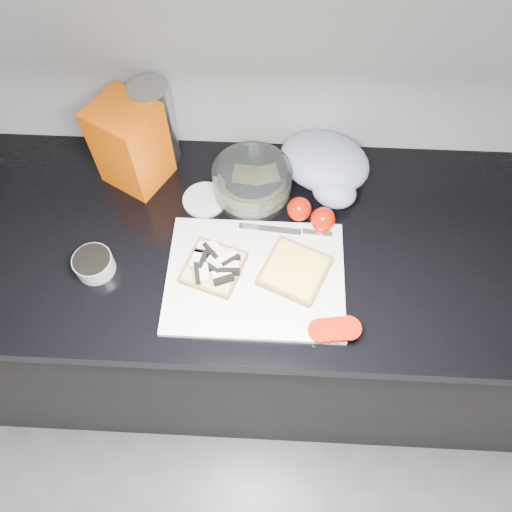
{
  "coord_description": "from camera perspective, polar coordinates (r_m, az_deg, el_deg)",
  "views": [
    {
      "loc": [
        0.06,
        0.56,
        1.9
      ],
      "look_at": [
        0.04,
        1.12,
        0.95
      ],
      "focal_mm": 35.0,
      "sensor_mm": 36.0,
      "label": 1
    }
  ],
  "objects": [
    {
      "name": "base_cabinet",
      "position": [
        1.61,
        -1.19,
        -6.79
      ],
      "size": [
        3.5,
        0.6,
        0.86
      ],
      "primitive_type": "cube",
      "color": "black",
      "rests_on": "ground"
    },
    {
      "name": "countertop",
      "position": [
        1.21,
        -1.58,
        1.76
      ],
      "size": [
        3.5,
        0.64,
        0.04
      ],
      "primitive_type": "cube",
      "color": "black",
      "rests_on": "base_cabinet"
    },
    {
      "name": "cutting_board",
      "position": [
        1.13,
        -0.07,
        -2.44
      ],
      "size": [
        0.4,
        0.3,
        0.01
      ],
      "primitive_type": "cube",
      "color": "white",
      "rests_on": "countertop"
    },
    {
      "name": "bread_left",
      "position": [
        1.13,
        -4.83,
        -1.14
      ],
      "size": [
        0.16,
        0.16,
        0.04
      ],
      "rotation": [
        0.0,
        0.0,
        -0.32
      ],
      "color": "#C6BB8B",
      "rests_on": "cutting_board"
    },
    {
      "name": "bread_right",
      "position": [
        1.12,
        4.42,
        -1.69
      ],
      "size": [
        0.18,
        0.18,
        0.02
      ],
      "rotation": [
        0.0,
        0.0,
        -0.41
      ],
      "color": "#C6BB8B",
      "rests_on": "cutting_board"
    },
    {
      "name": "tomato_slices",
      "position": [
        1.07,
        8.94,
        -8.28
      ],
      "size": [
        0.12,
        0.08,
        0.02
      ],
      "rotation": [
        0.0,
        0.0,
        -0.44
      ],
      "color": "#B91404",
      "rests_on": "cutting_board"
    },
    {
      "name": "knife",
      "position": [
        1.18,
        4.71,
        2.81
      ],
      "size": [
        0.22,
        0.03,
        0.01
      ],
      "rotation": [
        0.0,
        0.0,
        -0.08
      ],
      "color": "#B5B5BA",
      "rests_on": "cutting_board"
    },
    {
      "name": "seed_tub",
      "position": [
        1.18,
        -18.06,
        -0.82
      ],
      "size": [
        0.09,
        0.09,
        0.05
      ],
      "color": "#999E9E",
      "rests_on": "countertop"
    },
    {
      "name": "tub_lid",
      "position": [
        1.26,
        -5.89,
        6.41
      ],
      "size": [
        0.12,
        0.12,
        0.01
      ],
      "primitive_type": "cylinder",
      "rotation": [
        0.0,
        0.0,
        0.13
      ],
      "color": "silver",
      "rests_on": "countertop"
    },
    {
      "name": "glass_bowl",
      "position": [
        1.24,
        -0.44,
        8.49
      ],
      "size": [
        0.19,
        0.19,
        0.08
      ],
      "rotation": [
        0.0,
        0.0,
        -0.1
      ],
      "color": "silver",
      "rests_on": "countertop"
    },
    {
      "name": "bread_bag",
      "position": [
        1.26,
        -14.12,
        12.26
      ],
      "size": [
        0.19,
        0.18,
        0.22
      ],
      "primitive_type": "cube",
      "rotation": [
        0.0,
        0.0,
        -0.51
      ],
      "color": "#FF5304",
      "rests_on": "countertop"
    },
    {
      "name": "steel_canister",
      "position": [
        1.29,
        -11.42,
        14.56
      ],
      "size": [
        0.09,
        0.09,
        0.23
      ],
      "primitive_type": "cylinder",
      "color": "#A9AAAE",
      "rests_on": "countertop"
    },
    {
      "name": "grocery_bag",
      "position": [
        1.27,
        7.97,
        10.22
      ],
      "size": [
        0.29,
        0.28,
        0.1
      ],
      "rotation": [
        0.0,
        0.0,
        -0.42
      ],
      "color": "#A0ADC5",
      "rests_on": "countertop"
    },
    {
      "name": "whole_tomatoes",
      "position": [
        1.2,
        6.31,
        4.77
      ],
      "size": [
        0.12,
        0.09,
        0.06
      ],
      "rotation": [
        0.0,
        0.0,
        -0.13
      ],
      "color": "#B91404",
      "rests_on": "countertop"
    }
  ]
}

